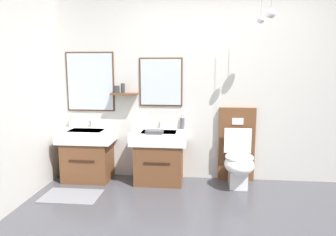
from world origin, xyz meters
name	(u,v)px	position (x,y,z in m)	size (l,w,h in m)	color
wall_back	(215,85)	(-0.02, 1.65, 1.29)	(4.65, 0.56, 2.58)	beige
bath_mat	(71,196)	(-1.73, 0.79, 0.01)	(0.68, 0.44, 0.01)	slate
vanity_sink_left	(88,153)	(-1.73, 1.39, 0.37)	(0.73, 0.50, 0.69)	brown
tap_on_left_sink	(91,122)	(-1.73, 1.57, 0.76)	(0.03, 0.13, 0.11)	silver
vanity_sink_right	(159,155)	(-0.75, 1.39, 0.37)	(0.73, 0.50, 0.69)	brown
tap_on_right_sink	(161,124)	(-0.75, 1.57, 0.76)	(0.03, 0.13, 0.11)	silver
toilet	(238,157)	(0.28, 1.39, 0.38)	(0.48, 0.62, 1.00)	brown
toothbrush_cup	(71,123)	(-2.02, 1.56, 0.75)	(0.07, 0.07, 0.20)	silver
soap_dispenser	(182,123)	(-0.46, 1.57, 0.77)	(0.06, 0.06, 0.19)	#4C4C51
folded_hand_towel	(154,132)	(-0.79, 1.24, 0.72)	(0.22, 0.16, 0.04)	#47474C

